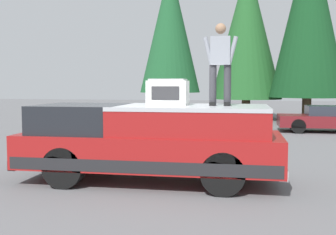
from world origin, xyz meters
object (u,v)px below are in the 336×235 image
(parked_car_grey, at_px, (196,117))
(person_on_truck_bed, at_px, (220,62))
(compressor_unit, at_px, (168,92))
(parked_car_maroon, at_px, (327,119))
(pickup_truck, at_px, (150,141))

(parked_car_grey, bearing_deg, person_on_truck_bed, -170.97)
(compressor_unit, xyz_separation_m, parked_car_maroon, (10.10, -5.26, -1.35))
(compressor_unit, height_order, person_on_truck_bed, person_on_truck_bed)
(person_on_truck_bed, relative_size, parked_car_maroon, 0.41)
(compressor_unit, bearing_deg, parked_car_grey, 2.98)
(person_on_truck_bed, distance_m, parked_car_maroon, 11.20)
(pickup_truck, relative_size, person_on_truck_bed, 3.28)
(person_on_truck_bed, bearing_deg, pickup_truck, 91.80)
(compressor_unit, relative_size, person_on_truck_bed, 0.50)
(pickup_truck, xyz_separation_m, person_on_truck_bed, (0.05, -1.47, 1.68))
(compressor_unit, bearing_deg, pickup_truck, 113.43)
(parked_car_maroon, distance_m, parked_car_grey, 5.80)
(pickup_truck, height_order, parked_car_grey, pickup_truck)
(compressor_unit, bearing_deg, parked_car_maroon, -27.51)
(person_on_truck_bed, distance_m, parked_car_grey, 10.67)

